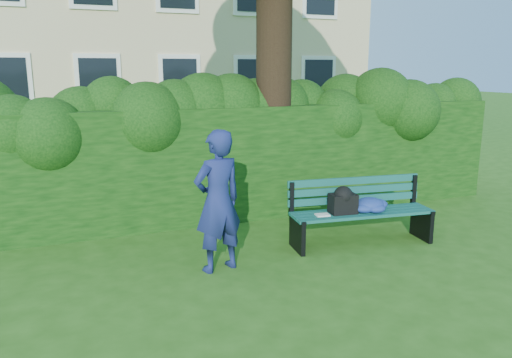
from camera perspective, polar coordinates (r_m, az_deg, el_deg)
name	(u,v)px	position (r m, az deg, el deg)	size (l,w,h in m)	color
ground	(274,262)	(6.34, 2.02, -9.51)	(80.00, 80.00, 0.00)	#2A5716
hedge	(220,162)	(8.08, -4.18, 1.94)	(10.00, 1.00, 1.80)	black
park_bench	(360,208)	(7.00, 11.75, -3.31)	(2.02, 0.79, 0.89)	#0E4645
man_reading	(218,201)	(5.88, -4.37, -2.56)	(0.62, 0.41, 1.70)	navy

